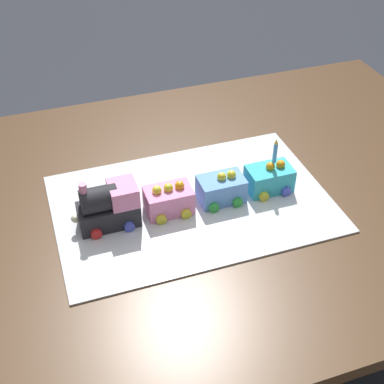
{
  "coord_description": "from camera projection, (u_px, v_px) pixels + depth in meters",
  "views": [
    {
      "loc": [
        -0.35,
        -0.87,
        1.5
      ],
      "look_at": [
        -0.06,
        -0.02,
        0.77
      ],
      "focal_mm": 49.66,
      "sensor_mm": 36.0,
      "label": 1
    }
  ],
  "objects": [
    {
      "name": "ground_plane",
      "position": [
        209.0,
        374.0,
        1.67
      ],
      "size": [
        8.0,
        8.0,
        0.0
      ],
      "primitive_type": "plane",
      "color": "#2D3038"
    },
    {
      "name": "dining_table",
      "position": [
        214.0,
        226.0,
        1.28
      ],
      "size": [
        1.4,
        1.0,
        0.74
      ],
      "color": "#4C331E",
      "rests_on": "ground"
    },
    {
      "name": "cake_board",
      "position": [
        192.0,
        203.0,
        1.17
      ],
      "size": [
        0.6,
        0.4,
        0.0
      ],
      "primitive_type": "cube",
      "color": "silver",
      "rests_on": "dining_table"
    },
    {
      "name": "cake_locomotive",
      "position": [
        108.0,
        206.0,
        1.09
      ],
      "size": [
        0.14,
        0.08,
        0.12
      ],
      "color": "#232328",
      "rests_on": "cake_board"
    },
    {
      "name": "cake_car_flatbed_bubblegum",
      "position": [
        169.0,
        200.0,
        1.13
      ],
      "size": [
        0.1,
        0.08,
        0.07
      ],
      "color": "pink",
      "rests_on": "cake_board"
    },
    {
      "name": "cake_car_gondola_sky_blue",
      "position": [
        220.0,
        189.0,
        1.16
      ],
      "size": [
        0.1,
        0.08,
        0.07
      ],
      "color": "#669EEA",
      "rests_on": "cake_board"
    },
    {
      "name": "cake_car_caboose_turquoise",
      "position": [
        269.0,
        178.0,
        1.19
      ],
      "size": [
        0.1,
        0.08,
        0.07
      ],
      "color": "#38B7C6",
      "rests_on": "cake_board"
    },
    {
      "name": "birthday_candle",
      "position": [
        275.0,
        151.0,
        1.15
      ],
      "size": [
        0.01,
        0.01,
        0.06
      ],
      "color": "#4CA5E5",
      "rests_on": "cake_car_caboose_turquoise"
    }
  ]
}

